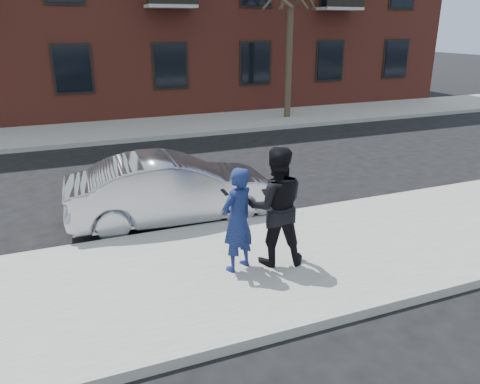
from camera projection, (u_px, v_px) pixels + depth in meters
name	position (u px, v px, depth m)	size (l,w,h in m)	color
ground	(347.00, 245.00, 8.49)	(100.00, 100.00, 0.00)	black
near_sidewalk	(356.00, 247.00, 8.25)	(50.00, 3.50, 0.15)	gray
near_curb	(305.00, 212.00, 9.82)	(50.00, 0.10, 0.15)	#999691
far_sidewalk	(182.00, 125.00, 18.28)	(50.00, 3.50, 0.15)	gray
far_curb	(195.00, 135.00, 16.71)	(50.00, 0.10, 0.15)	#999691
silver_sedan	(173.00, 189.00, 9.34)	(1.45, 4.15, 1.37)	#999BA3
man_hoodie	(237.00, 220.00, 7.11)	(0.71, 0.61, 1.66)	navy
man_peacoat	(276.00, 206.00, 7.28)	(1.10, 0.96, 1.92)	black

